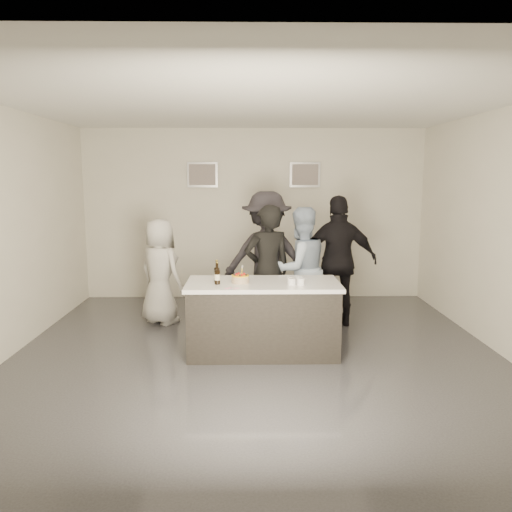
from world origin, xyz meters
name	(u,v)px	position (x,y,z in m)	size (l,w,h in m)	color
floor	(257,354)	(0.00, 0.00, 0.00)	(6.00, 6.00, 0.00)	#3D3D42
ceiling	(257,103)	(0.00, 0.00, 3.00)	(6.00, 6.00, 0.00)	white
wall_back	(254,214)	(0.00, 3.00, 1.50)	(6.00, 0.04, 3.00)	silver
wall_front	(265,291)	(0.00, -3.00, 1.50)	(6.00, 0.04, 3.00)	silver
wall_left	(2,234)	(-3.00, 0.00, 1.50)	(0.04, 6.00, 3.00)	silver
wall_right	(507,233)	(3.00, 0.00, 1.50)	(0.04, 6.00, 3.00)	silver
picture_left	(202,175)	(-0.90, 2.97, 2.20)	(0.54, 0.04, 0.44)	#B2B2B7
picture_right	(305,175)	(0.90, 2.97, 2.20)	(0.54, 0.04, 0.44)	#B2B2B7
bar_counter	(263,318)	(0.08, 0.05, 0.45)	(1.86, 0.86, 0.90)	white
cake	(240,280)	(-0.20, 0.02, 0.94)	(0.21, 0.21, 0.08)	yellow
beer_bottle_a	(217,271)	(-0.48, 0.08, 1.03)	(0.07, 0.07, 0.26)	black
beer_bottle_b	(217,273)	(-0.47, -0.05, 1.03)	(0.07, 0.07, 0.26)	black
tumbler_cluster	(296,281)	(0.47, -0.06, 0.94)	(0.19, 0.19, 0.08)	orange
candles	(231,288)	(-0.30, -0.29, 0.90)	(0.24, 0.08, 0.01)	pink
person_main_black	(267,271)	(0.16, 0.77, 0.90)	(0.66, 0.43, 1.80)	black
person_main_blue	(300,269)	(0.63, 1.02, 0.88)	(0.85, 0.66, 1.75)	#9CB0CC
person_guest_left	(160,271)	(-1.41, 1.39, 0.78)	(0.76, 0.50, 1.56)	silver
person_guest_right	(339,261)	(1.22, 1.24, 0.95)	(1.12, 0.46, 1.90)	black
person_guest_back	(267,257)	(0.17, 1.43, 0.98)	(1.27, 0.73, 1.96)	black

